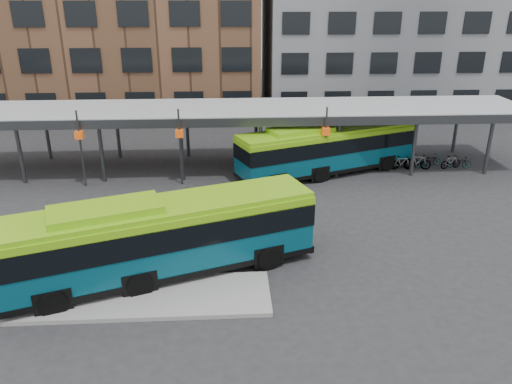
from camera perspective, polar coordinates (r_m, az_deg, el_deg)
name	(u,v)px	position (r m, az deg, el deg)	size (l,w,h in m)	color
ground	(231,259)	(22.94, -2.82, -7.62)	(120.00, 120.00, 0.00)	#28282B
boarding_island	(92,298)	(21.06, -18.18, -11.48)	(14.00, 3.00, 0.18)	gray
canopy	(227,111)	(33.66, -3.28, 9.18)	(40.00, 6.53, 4.80)	#999B9E
building_grey	(387,6)	(54.40, 14.77, 19.86)	(24.00, 14.00, 20.00)	slate
bus_front	(161,236)	(21.20, -10.78, -4.95)	(13.09, 6.93, 3.56)	#08465A
bus_rear	(326,148)	(33.15, 8.04, 4.96)	(12.33, 6.97, 3.38)	#08465A
pedestrian	(7,292)	(20.65, -26.56, -10.20)	(0.59, 0.76, 1.85)	black
bike_rack	(422,162)	(36.20, 18.43, 3.32)	(6.31, 1.61, 1.07)	slate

